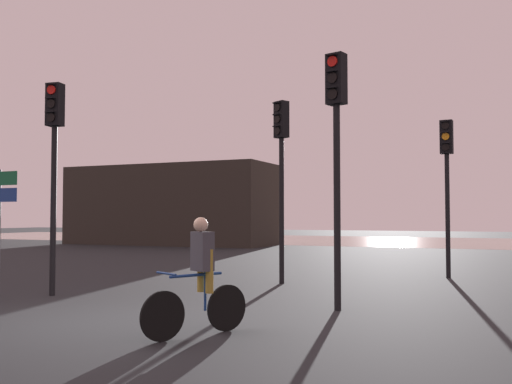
% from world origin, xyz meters
% --- Properties ---
extents(ground_plane, '(120.00, 120.00, 0.00)m').
position_xyz_m(ground_plane, '(0.00, 0.00, 0.00)').
color(ground_plane, black).
extents(water_strip, '(80.00, 16.00, 0.01)m').
position_xyz_m(water_strip, '(0.00, 31.53, 0.00)').
color(water_strip, '#9E937F').
rests_on(water_strip, ground).
extents(distant_building, '(12.38, 4.00, 4.61)m').
position_xyz_m(distant_building, '(-12.32, 21.53, 2.30)').
color(distant_building, '#2D2823').
rests_on(distant_building, ground).
extents(traffic_light_near_left, '(0.35, 0.37, 4.42)m').
position_xyz_m(traffic_light_near_left, '(-2.83, 2.08, 3.08)').
color(traffic_light_near_left, black).
rests_on(traffic_light_near_left, ground).
extents(traffic_light_center, '(0.39, 0.41, 4.47)m').
position_xyz_m(traffic_light_center, '(0.77, 5.93, 3.10)').
color(traffic_light_center, black).
rests_on(traffic_light_center, ground).
extents(traffic_light_near_right, '(0.37, 0.39, 4.51)m').
position_xyz_m(traffic_light_near_right, '(3.09, 2.61, 3.13)').
color(traffic_light_near_right, black).
rests_on(traffic_light_near_right, ground).
extents(traffic_light_far_right, '(0.34, 0.36, 4.21)m').
position_xyz_m(traffic_light_far_right, '(4.38, 8.88, 2.94)').
color(traffic_light_far_right, black).
rests_on(traffic_light_far_right, ground).
extents(cyclist, '(0.82, 1.55, 1.62)m').
position_xyz_m(cyclist, '(1.92, -0.17, 0.82)').
color(cyclist, black).
rests_on(cyclist, ground).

